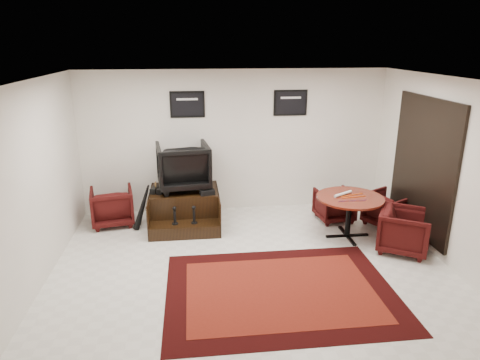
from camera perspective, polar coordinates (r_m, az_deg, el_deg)
name	(u,v)px	position (r m, az deg, el deg)	size (l,w,h in m)	color
ground	(252,267)	(6.67, 1.55, -11.54)	(6.00, 6.00, 0.00)	silver
room_shell	(279,151)	(6.18, 5.28, 3.86)	(6.02, 5.02, 2.81)	white
area_rug	(280,291)	(6.12, 5.40, -14.50)	(3.13, 2.35, 0.01)	black
shine_podium	(185,208)	(8.12, -7.37, -3.76)	(1.27, 1.30, 0.65)	black
shine_chair	(183,164)	(7.98, -7.60, 2.14)	(0.93, 0.87, 0.96)	black
shoes_pair	(158,190)	(7.96, -10.86, -1.29)	(0.29, 0.32, 0.10)	black
polish_kit	(207,192)	(7.75, -4.41, -1.60)	(0.26, 0.18, 0.09)	black
umbrella_black	(142,207)	(7.93, -12.94, -3.54)	(0.33, 0.12, 0.88)	black
umbrella_hooked	(143,205)	(8.13, -12.77, -3.21)	(0.30, 0.11, 0.82)	black
armchair_side	(112,204)	(8.35, -16.69, -3.15)	(0.75, 0.70, 0.77)	black
meeting_table	(350,202)	(7.61, 14.43, -2.82)	(1.14, 1.14, 0.75)	#4D120B
table_chair_back	(334,203)	(8.39, 12.47, -3.07)	(0.65, 0.61, 0.67)	black
table_chair_window	(388,208)	(8.40, 19.13, -3.51)	(0.69, 0.64, 0.71)	black
table_chair_corner	(405,229)	(7.47, 21.11, -6.11)	(0.76, 0.71, 0.78)	black
paper_roll	(343,194)	(7.62, 13.57, -1.81)	(0.05, 0.05, 0.42)	silver
table_clutter	(353,197)	(7.55, 14.80, -2.24)	(0.57, 0.37, 0.01)	#F3590D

